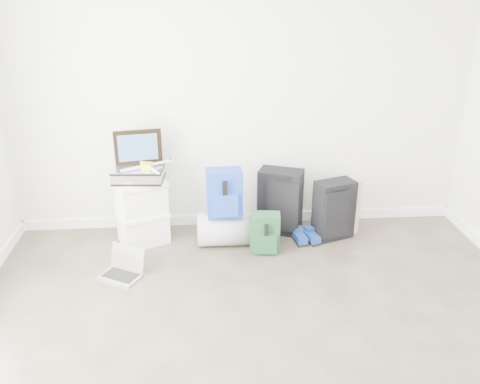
{
  "coord_description": "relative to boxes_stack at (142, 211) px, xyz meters",
  "views": [
    {
      "loc": [
        -0.4,
        -2.33,
        2.38
      ],
      "look_at": [
        -0.06,
        1.9,
        0.6
      ],
      "focal_mm": 38.0,
      "sensor_mm": 36.0,
      "label": 1
    }
  ],
  "objects": [
    {
      "name": "room_envelope",
      "position": [
        0.99,
        -2.14,
        1.4
      ],
      "size": [
        4.52,
        5.02,
        2.71
      ],
      "color": "silver",
      "rests_on": "ground"
    },
    {
      "name": "boxes_stack",
      "position": [
        0.0,
        0.0,
        0.0
      ],
      "size": [
        0.56,
        0.51,
        0.64
      ],
      "rotation": [
        0.0,
        0.0,
        0.41
      ],
      "color": "white",
      "rests_on": "ground"
    },
    {
      "name": "briefcase",
      "position": [
        -0.0,
        0.0,
        0.38
      ],
      "size": [
        0.47,
        0.36,
        0.13
      ],
      "primitive_type": "cube",
      "rotation": [
        0.0,
        0.0,
        -0.08
      ],
      "color": "#B2B2B7",
      "rests_on": "boxes_stack"
    },
    {
      "name": "painting",
      "position": [
        0.0,
        0.1,
        0.61
      ],
      "size": [
        0.44,
        0.1,
        0.33
      ],
      "rotation": [
        0.0,
        0.0,
        0.16
      ],
      "color": "black",
      "rests_on": "briefcase"
    },
    {
      "name": "drone",
      "position": [
        0.08,
        -0.02,
        0.47
      ],
      "size": [
        0.45,
        0.45,
        0.05
      ],
      "rotation": [
        0.0,
        0.0,
        -0.27
      ],
      "color": "gold",
      "rests_on": "briefcase"
    },
    {
      "name": "duffel_bag",
      "position": [
        0.79,
        -0.12,
        -0.16
      ],
      "size": [
        0.52,
        0.33,
        0.32
      ],
      "primitive_type": "cylinder",
      "rotation": [
        0.0,
        1.57,
        -0.02
      ],
      "color": "gray",
      "rests_on": "ground"
    },
    {
      "name": "blue_backpack",
      "position": [
        0.79,
        -0.15,
        0.22
      ],
      "size": [
        0.34,
        0.26,
        0.46
      ],
      "rotation": [
        0.0,
        0.0,
        0.06
      ],
      "color": "#182C9C",
      "rests_on": "duffel_bag"
    },
    {
      "name": "large_suitcase",
      "position": [
        1.36,
        0.11,
        0.01
      ],
      "size": [
        0.48,
        0.4,
        0.66
      ],
      "rotation": [
        0.0,
        0.0,
        -0.37
      ],
      "color": "black",
      "rests_on": "ground"
    },
    {
      "name": "green_backpack",
      "position": [
        1.16,
        -0.3,
        -0.14
      ],
      "size": [
        0.29,
        0.23,
        0.39
      ],
      "rotation": [
        0.0,
        0.0,
        -0.11
      ],
      "color": "#163C1F",
      "rests_on": "ground"
    },
    {
      "name": "carry_on",
      "position": [
        1.87,
        -0.06,
        -0.03
      ],
      "size": [
        0.42,
        0.35,
        0.59
      ],
      "rotation": [
        0.0,
        0.0,
        0.34
      ],
      "color": "black",
      "rests_on": "ground"
    },
    {
      "name": "shoes",
      "position": [
        1.58,
        -0.13,
        -0.28
      ],
      "size": [
        0.27,
        0.27,
        0.08
      ],
      "rotation": [
        0.0,
        0.0,
        0.21
      ],
      "color": "black",
      "rests_on": "ground"
    },
    {
      "name": "rolled_rug",
      "position": [
        2.07,
        0.06,
        -0.04
      ],
      "size": [
        0.18,
        0.18,
        0.56
      ],
      "primitive_type": "cylinder",
      "color": "tan",
      "rests_on": "ground"
    },
    {
      "name": "laptop",
      "position": [
        -0.12,
        -0.61,
        -0.26
      ],
      "size": [
        0.42,
        0.38,
        0.24
      ],
      "rotation": [
        0.0,
        0.0,
        -0.52
      ],
      "color": "#B6B6BB",
      "rests_on": "ground"
    }
  ]
}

